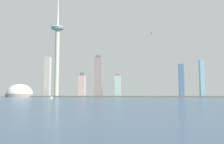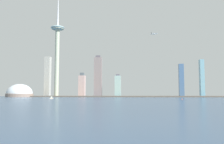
% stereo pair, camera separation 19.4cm
% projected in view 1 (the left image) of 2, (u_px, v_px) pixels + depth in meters
% --- Properties ---
extents(ground_plane, '(6000.00, 6000.00, 0.00)m').
position_uv_depth(ground_plane, '(102.00, 102.00, 293.60)').
color(ground_plane, '#344D6B').
extents(waterfront_pier, '(681.28, 77.09, 3.68)m').
position_uv_depth(waterfront_pier, '(123.00, 96.00, 752.34)').
color(waterfront_pier, '#655B4F').
rests_on(waterfront_pier, ground).
extents(observation_tower, '(44.88, 44.88, 359.23)m').
position_uv_depth(observation_tower, '(57.00, 45.00, 793.15)').
color(observation_tower, '#ADB69C').
rests_on(observation_tower, ground).
extents(stadium_dome, '(83.56, 83.56, 60.55)m').
position_uv_depth(stadium_dome, '(20.00, 94.00, 760.11)').
color(stadium_dome, gray).
rests_on(stadium_dome, ground).
extents(skyscraper_0, '(21.27, 20.02, 81.13)m').
position_uv_depth(skyscraper_0, '(82.00, 86.00, 818.53)').
color(skyscraper_0, '#BE9F99').
rests_on(skyscraper_0, ground).
extents(skyscraper_1, '(18.96, 19.19, 139.36)m').
position_uv_depth(skyscraper_1, '(48.00, 77.00, 844.17)').
color(skyscraper_1, '#ABAAA0').
rests_on(skyscraper_1, ground).
extents(skyscraper_2, '(14.68, 13.75, 101.68)m').
position_uv_depth(skyscraper_2, '(181.00, 80.00, 741.35)').
color(skyscraper_2, '#496A91').
rests_on(skyscraper_2, ground).
extents(skyscraper_3, '(20.30, 19.43, 75.73)m').
position_uv_depth(skyscraper_3, '(118.00, 86.00, 822.16)').
color(skyscraper_3, '#9FC3BB').
rests_on(skyscraper_3, ground).
extents(skyscraper_4, '(27.52, 13.68, 145.39)m').
position_uv_depth(skyscraper_4, '(98.00, 77.00, 852.28)').
color(skyscraper_4, gray).
rests_on(skyscraper_4, ground).
extents(skyscraper_5, '(13.19, 20.85, 123.65)m').
position_uv_depth(skyscraper_5, '(202.00, 78.00, 802.51)').
color(skyscraper_5, '#7BB1C2').
rests_on(skyscraper_5, ground).
extents(skyscraper_6, '(12.55, 13.25, 100.73)m').
position_uv_depth(skyscraper_6, '(181.00, 82.00, 813.03)').
color(skyscraper_6, '#959E91').
rests_on(skyscraper_6, ground).
extents(boat_2, '(6.65, 3.89, 4.81)m').
position_uv_depth(boat_2, '(52.00, 98.00, 490.22)').
color(boat_2, beige).
rests_on(boat_2, ground).
extents(channel_buoy_0, '(1.57, 1.57, 2.60)m').
position_uv_depth(channel_buoy_0, '(182.00, 99.00, 415.46)').
color(channel_buoy_0, '#E54C19').
rests_on(channel_buoy_0, ground).
extents(airplane, '(21.80, 21.06, 7.19)m').
position_uv_depth(airplane, '(154.00, 34.00, 786.86)').
color(airplane, white).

